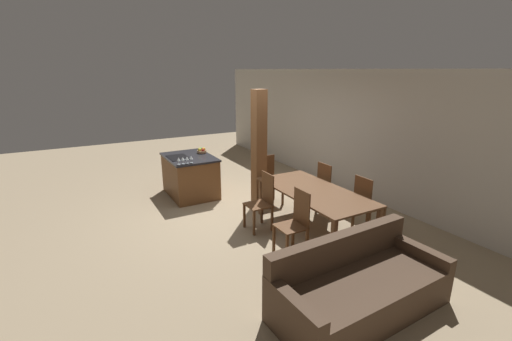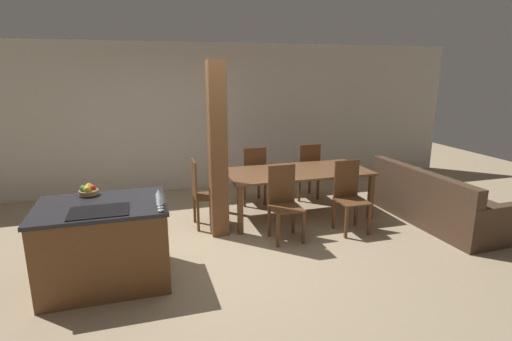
{
  "view_description": "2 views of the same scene",
  "coord_description": "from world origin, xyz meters",
  "px_view_note": "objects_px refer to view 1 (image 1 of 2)",
  "views": [
    {
      "loc": [
        5.72,
        -2.67,
        2.69
      ],
      "look_at": [
        0.6,
        0.2,
        0.95
      ],
      "focal_mm": 24.0,
      "sensor_mm": 36.0,
      "label": 1
    },
    {
      "loc": [
        -0.85,
        -4.61,
        2.23
      ],
      "look_at": [
        0.6,
        0.2,
        0.95
      ],
      "focal_mm": 28.0,
      "sensor_mm": 36.0,
      "label": 2
    }
  ],
  "objects_px": {
    "dining_chair_near_right": "(295,222)",
    "dining_chair_far_left": "(328,187)",
    "wine_glass_middle": "(183,159)",
    "dining_chair_far_right": "(366,204)",
    "kitchen_island": "(190,176)",
    "timber_post": "(259,152)",
    "fruit_bowl": "(202,151)",
    "dining_chair_head_end": "(269,179)",
    "couch": "(358,289)",
    "wine_glass_near": "(178,159)",
    "wine_glass_far": "(187,158)",
    "wine_glass_end": "(191,158)",
    "dining_table": "(314,195)",
    "dining_chair_near_left": "(262,201)"
  },
  "relations": [
    {
      "from": "wine_glass_near",
      "to": "dining_chair_near_left",
      "type": "xyz_separation_m",
      "value": [
        1.65,
        0.94,
        -0.48
      ]
    },
    {
      "from": "kitchen_island",
      "to": "wine_glass_middle",
      "type": "relative_size",
      "value": 9.18
    },
    {
      "from": "wine_glass_far",
      "to": "dining_chair_far_left",
      "type": "distance_m",
      "value": 2.82
    },
    {
      "from": "wine_glass_middle",
      "to": "dining_table",
      "type": "height_order",
      "value": "wine_glass_middle"
    },
    {
      "from": "wine_glass_middle",
      "to": "wine_glass_end",
      "type": "relative_size",
      "value": 1.0
    },
    {
      "from": "fruit_bowl",
      "to": "couch",
      "type": "bearing_deg",
      "value": 1.01
    },
    {
      "from": "wine_glass_middle",
      "to": "timber_post",
      "type": "height_order",
      "value": "timber_post"
    },
    {
      "from": "dining_chair_near_right",
      "to": "dining_chair_far_left",
      "type": "xyz_separation_m",
      "value": [
        -0.98,
        1.47,
        0.0
      ]
    },
    {
      "from": "fruit_bowl",
      "to": "wine_glass_end",
      "type": "distance_m",
      "value": 0.88
    },
    {
      "from": "dining_chair_far_left",
      "to": "dining_chair_far_right",
      "type": "xyz_separation_m",
      "value": [
        0.98,
        0.0,
        0.0
      ]
    },
    {
      "from": "fruit_bowl",
      "to": "dining_chair_near_right",
      "type": "distance_m",
      "value": 3.38
    },
    {
      "from": "dining_chair_far_right",
      "to": "dining_chair_head_end",
      "type": "height_order",
      "value": "same"
    },
    {
      "from": "kitchen_island",
      "to": "dining_chair_head_end",
      "type": "relative_size",
      "value": 1.31
    },
    {
      "from": "wine_glass_middle",
      "to": "dining_chair_near_left",
      "type": "height_order",
      "value": "wine_glass_middle"
    },
    {
      "from": "dining_chair_far_right",
      "to": "dining_chair_head_end",
      "type": "xyz_separation_m",
      "value": [
        -1.96,
        -0.73,
        0.0
      ]
    },
    {
      "from": "dining_chair_far_right",
      "to": "fruit_bowl",
      "type": "bearing_deg",
      "value": 26.37
    },
    {
      "from": "fruit_bowl",
      "to": "wine_glass_middle",
      "type": "xyz_separation_m",
      "value": [
        0.73,
        -0.66,
        0.06
      ]
    },
    {
      "from": "fruit_bowl",
      "to": "dining_chair_far_left",
      "type": "height_order",
      "value": "fruit_bowl"
    },
    {
      "from": "kitchen_island",
      "to": "timber_post",
      "type": "bearing_deg",
      "value": 33.36
    },
    {
      "from": "wine_glass_end",
      "to": "timber_post",
      "type": "xyz_separation_m",
      "value": [
        0.84,
        1.08,
        0.18
      ]
    },
    {
      "from": "dining_chair_near_left",
      "to": "timber_post",
      "type": "bearing_deg",
      "value": 153.95
    },
    {
      "from": "wine_glass_end",
      "to": "dining_chair_head_end",
      "type": "bearing_deg",
      "value": 64.71
    },
    {
      "from": "dining_chair_near_right",
      "to": "dining_chair_far_left",
      "type": "height_order",
      "value": "same"
    },
    {
      "from": "dining_chair_head_end",
      "to": "kitchen_island",
      "type": "bearing_deg",
      "value": 135.63
    },
    {
      "from": "wine_glass_middle",
      "to": "dining_chair_near_right",
      "type": "height_order",
      "value": "wine_glass_middle"
    },
    {
      "from": "wine_glass_end",
      "to": "dining_chair_far_right",
      "type": "distance_m",
      "value": 3.43
    },
    {
      "from": "dining_chair_head_end",
      "to": "timber_post",
      "type": "relative_size",
      "value": 0.42
    },
    {
      "from": "wine_glass_end",
      "to": "dining_chair_far_right",
      "type": "xyz_separation_m",
      "value": [
        2.63,
        2.15,
        -0.48
      ]
    },
    {
      "from": "wine_glass_far",
      "to": "dining_chair_near_left",
      "type": "height_order",
      "value": "wine_glass_far"
    },
    {
      "from": "wine_glass_middle",
      "to": "dining_chair_far_right",
      "type": "relative_size",
      "value": 0.14
    },
    {
      "from": "dining_chair_far_left",
      "to": "timber_post",
      "type": "xyz_separation_m",
      "value": [
        -0.81,
        -1.07,
        0.66
      ]
    },
    {
      "from": "wine_glass_end",
      "to": "couch",
      "type": "height_order",
      "value": "wine_glass_end"
    },
    {
      "from": "fruit_bowl",
      "to": "dining_chair_near_right",
      "type": "bearing_deg",
      "value": 3.31
    },
    {
      "from": "kitchen_island",
      "to": "dining_chair_far_right",
      "type": "relative_size",
      "value": 1.31
    },
    {
      "from": "dining_chair_head_end",
      "to": "dining_chair_far_right",
      "type": "bearing_deg",
      "value": -69.44
    },
    {
      "from": "fruit_bowl",
      "to": "dining_chair_near_left",
      "type": "relative_size",
      "value": 0.21
    },
    {
      "from": "wine_glass_near",
      "to": "wine_glass_middle",
      "type": "xyz_separation_m",
      "value": [
        0.0,
        0.09,
        0.0
      ]
    },
    {
      "from": "wine_glass_near",
      "to": "timber_post",
      "type": "bearing_deg",
      "value": 57.77
    },
    {
      "from": "fruit_bowl",
      "to": "wine_glass_middle",
      "type": "distance_m",
      "value": 0.98
    },
    {
      "from": "wine_glass_near",
      "to": "wine_glass_far",
      "type": "distance_m",
      "value": 0.17
    },
    {
      "from": "dining_chair_far_right",
      "to": "couch",
      "type": "xyz_separation_m",
      "value": [
        1.41,
        -1.58,
        -0.24
      ]
    },
    {
      "from": "dining_table",
      "to": "dining_chair_far_left",
      "type": "relative_size",
      "value": 2.19
    },
    {
      "from": "fruit_bowl",
      "to": "dining_chair_far_left",
      "type": "bearing_deg",
      "value": 34.99
    },
    {
      "from": "dining_table",
      "to": "dining_chair_near_right",
      "type": "height_order",
      "value": "dining_chair_near_right"
    },
    {
      "from": "wine_glass_near",
      "to": "timber_post",
      "type": "xyz_separation_m",
      "value": [
        0.84,
        1.34,
        0.18
      ]
    },
    {
      "from": "dining_table",
      "to": "dining_chair_far_left",
      "type": "height_order",
      "value": "dining_chair_far_left"
    },
    {
      "from": "dining_table",
      "to": "dining_chair_head_end",
      "type": "xyz_separation_m",
      "value": [
        -1.47,
        0.0,
        -0.14
      ]
    },
    {
      "from": "wine_glass_near",
      "to": "wine_glass_far",
      "type": "height_order",
      "value": "same"
    },
    {
      "from": "wine_glass_near",
      "to": "wine_glass_far",
      "type": "bearing_deg",
      "value": 90.0
    },
    {
      "from": "dining_chair_near_right",
      "to": "dining_table",
      "type": "bearing_deg",
      "value": 123.67
    }
  ]
}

